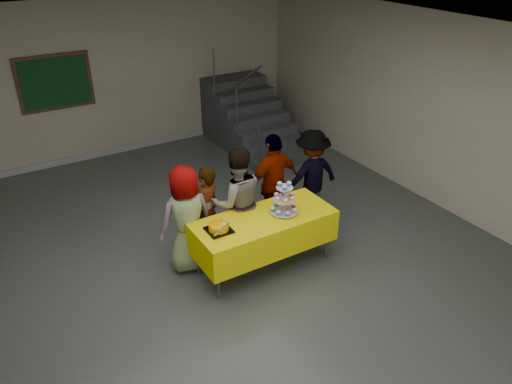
{
  "coord_description": "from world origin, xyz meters",
  "views": [
    {
      "loc": [
        -2.31,
        -4.44,
        4.13
      ],
      "look_at": [
        0.65,
        0.42,
        1.05
      ],
      "focal_mm": 35.0,
      "sensor_mm": 36.0,
      "label": 1
    }
  ],
  "objects_px": {
    "schoolchild_a": "(187,219)",
    "schoolchild_e": "(311,175)",
    "bake_table": "(264,231)",
    "schoolchild_d": "(274,183)",
    "schoolchild_b": "(206,212)",
    "schoolchild_c": "(237,202)",
    "cupcake_stand": "(284,201)",
    "noticeboard": "(55,82)",
    "bear_cake": "(219,227)",
    "staircase": "(247,120)"
  },
  "relations": [
    {
      "from": "cupcake_stand",
      "to": "staircase",
      "type": "height_order",
      "value": "staircase"
    },
    {
      "from": "schoolchild_a",
      "to": "schoolchild_c",
      "type": "relative_size",
      "value": 0.95
    },
    {
      "from": "schoolchild_c",
      "to": "bear_cake",
      "type": "bearing_deg",
      "value": 55.41
    },
    {
      "from": "schoolchild_c",
      "to": "schoolchild_e",
      "type": "xyz_separation_m",
      "value": [
        1.44,
        0.23,
        -0.06
      ]
    },
    {
      "from": "schoolchild_d",
      "to": "schoolchild_b",
      "type": "bearing_deg",
      "value": -0.84
    },
    {
      "from": "schoolchild_a",
      "to": "schoolchild_c",
      "type": "height_order",
      "value": "schoolchild_c"
    },
    {
      "from": "schoolchild_b",
      "to": "staircase",
      "type": "height_order",
      "value": "staircase"
    },
    {
      "from": "schoolchild_b",
      "to": "cupcake_stand",
      "type": "bearing_deg",
      "value": 114.36
    },
    {
      "from": "bear_cake",
      "to": "staircase",
      "type": "distance_m",
      "value": 4.74
    },
    {
      "from": "bear_cake",
      "to": "staircase",
      "type": "xyz_separation_m",
      "value": [
        2.69,
        3.89,
        -0.34
      ]
    },
    {
      "from": "schoolchild_b",
      "to": "schoolchild_e",
      "type": "xyz_separation_m",
      "value": [
        1.82,
        0.06,
        0.06
      ]
    },
    {
      "from": "schoolchild_d",
      "to": "schoolchild_e",
      "type": "height_order",
      "value": "schoolchild_d"
    },
    {
      "from": "schoolchild_e",
      "to": "staircase",
      "type": "bearing_deg",
      "value": -99.14
    },
    {
      "from": "bear_cake",
      "to": "schoolchild_d",
      "type": "relative_size",
      "value": 0.24
    },
    {
      "from": "schoolchild_b",
      "to": "schoolchild_e",
      "type": "distance_m",
      "value": 1.83
    },
    {
      "from": "bake_table",
      "to": "staircase",
      "type": "height_order",
      "value": "staircase"
    },
    {
      "from": "schoolchild_d",
      "to": "bake_table",
      "type": "bearing_deg",
      "value": 44.46
    },
    {
      "from": "schoolchild_a",
      "to": "staircase",
      "type": "distance_m",
      "value": 4.47
    },
    {
      "from": "bake_table",
      "to": "cupcake_stand",
      "type": "xyz_separation_m",
      "value": [
        0.29,
        -0.03,
        0.38
      ]
    },
    {
      "from": "schoolchild_b",
      "to": "schoolchild_d",
      "type": "height_order",
      "value": "schoolchild_d"
    },
    {
      "from": "bake_table",
      "to": "schoolchild_b",
      "type": "bearing_deg",
      "value": 126.51
    },
    {
      "from": "schoolchild_b",
      "to": "schoolchild_d",
      "type": "relative_size",
      "value": 0.87
    },
    {
      "from": "bear_cake",
      "to": "schoolchild_b",
      "type": "height_order",
      "value": "schoolchild_b"
    },
    {
      "from": "bear_cake",
      "to": "schoolchild_a",
      "type": "bearing_deg",
      "value": 112.73
    },
    {
      "from": "bake_table",
      "to": "schoolchild_c",
      "type": "height_order",
      "value": "schoolchild_c"
    },
    {
      "from": "schoolchild_e",
      "to": "staircase",
      "type": "height_order",
      "value": "staircase"
    },
    {
      "from": "schoolchild_a",
      "to": "schoolchild_e",
      "type": "relative_size",
      "value": 1.02
    },
    {
      "from": "schoolchild_b",
      "to": "staircase",
      "type": "distance_m",
      "value": 4.12
    },
    {
      "from": "bake_table",
      "to": "schoolchild_e",
      "type": "bearing_deg",
      "value": 29.18
    },
    {
      "from": "schoolchild_c",
      "to": "staircase",
      "type": "height_order",
      "value": "staircase"
    },
    {
      "from": "schoolchild_a",
      "to": "schoolchild_c",
      "type": "distance_m",
      "value": 0.74
    },
    {
      "from": "cupcake_stand",
      "to": "bear_cake",
      "type": "height_order",
      "value": "cupcake_stand"
    },
    {
      "from": "schoolchild_d",
      "to": "schoolchild_e",
      "type": "xyz_separation_m",
      "value": [
        0.67,
        -0.02,
        -0.04
      ]
    },
    {
      "from": "bake_table",
      "to": "staircase",
      "type": "distance_m",
      "value": 4.41
    },
    {
      "from": "cupcake_stand",
      "to": "schoolchild_d",
      "type": "height_order",
      "value": "schoolchild_d"
    },
    {
      "from": "cupcake_stand",
      "to": "schoolchild_c",
      "type": "distance_m",
      "value": 0.7
    },
    {
      "from": "bake_table",
      "to": "schoolchild_c",
      "type": "xyz_separation_m",
      "value": [
        -0.12,
        0.51,
        0.23
      ]
    },
    {
      "from": "bake_table",
      "to": "schoolchild_d",
      "type": "xyz_separation_m",
      "value": [
        0.65,
        0.76,
        0.21
      ]
    },
    {
      "from": "schoolchild_d",
      "to": "staircase",
      "type": "height_order",
      "value": "staircase"
    },
    {
      "from": "noticeboard",
      "to": "cupcake_stand",
      "type": "bearing_deg",
      "value": -69.9
    },
    {
      "from": "bake_table",
      "to": "schoolchild_d",
      "type": "height_order",
      "value": "schoolchild_d"
    },
    {
      "from": "cupcake_stand",
      "to": "schoolchild_a",
      "type": "xyz_separation_m",
      "value": [
        -1.15,
        0.56,
        -0.2
      ]
    },
    {
      "from": "schoolchild_a",
      "to": "schoolchild_d",
      "type": "bearing_deg",
      "value": -171.82
    },
    {
      "from": "bear_cake",
      "to": "schoolchild_c",
      "type": "xyz_separation_m",
      "value": [
        0.53,
        0.49,
        -0.05
      ]
    },
    {
      "from": "schoolchild_b",
      "to": "schoolchild_d",
      "type": "bearing_deg",
      "value": 160.41
    },
    {
      "from": "schoolchild_d",
      "to": "cupcake_stand",
      "type": "bearing_deg",
      "value": 60.53
    },
    {
      "from": "cupcake_stand",
      "to": "schoolchild_d",
      "type": "xyz_separation_m",
      "value": [
        0.36,
        0.79,
        -0.17
      ]
    },
    {
      "from": "schoolchild_a",
      "to": "bear_cake",
      "type": "bearing_deg",
      "value": 112.13
    },
    {
      "from": "schoolchild_d",
      "to": "schoolchild_e",
      "type": "relative_size",
      "value": 1.05
    },
    {
      "from": "schoolchild_c",
      "to": "schoolchild_b",
      "type": "bearing_deg",
      "value": -10.39
    }
  ]
}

